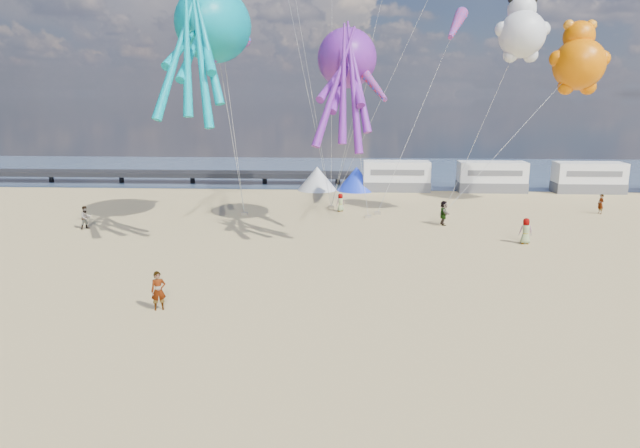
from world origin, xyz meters
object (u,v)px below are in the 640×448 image
(beachgoer_4, at_px, (444,213))
(motorhome_1, at_px, (492,177))
(standing_person, at_px, (158,291))
(sandbag_a, at_px, (244,214))
(sandbag_d, at_px, (378,213))
(tent_blue, at_px, (356,179))
(beachgoer_0, at_px, (341,202))
(kite_teddy_orange, at_px, (579,64))
(kite_panda, at_px, (522,34))
(beachgoer_6, at_px, (526,231))
(beachgoer_1, at_px, (86,218))
(tent_white, at_px, (317,178))
(sandbag_e, at_px, (331,207))
(beachgoer_5, at_px, (601,204))
(windsock_left, at_px, (224,52))
(kite_octopus_purple, at_px, (347,58))
(sandbag_b, at_px, (368,217))
(motorhome_2, at_px, (589,177))
(sandbag_c, at_px, (443,214))
(kite_octopus_teal, at_px, (213,25))
(windsock_right, at_px, (368,78))
(motorhome_0, at_px, (396,176))
(windsock_mid, at_px, (456,25))

(beachgoer_4, bearing_deg, motorhome_1, -28.99)
(standing_person, relative_size, sandbag_a, 3.61)
(sandbag_d, bearing_deg, sandbag_a, -175.69)
(tent_blue, relative_size, beachgoer_0, 2.66)
(beachgoer_0, relative_size, kite_teddy_orange, 0.21)
(beachgoer_0, distance_m, kite_panda, 18.58)
(beachgoer_6, distance_m, sandbag_d, 12.81)
(beachgoer_1, distance_m, beachgoer_4, 26.24)
(tent_white, relative_size, sandbag_d, 8.00)
(beachgoer_1, height_order, sandbag_e, beachgoer_1)
(beachgoer_6, bearing_deg, tent_blue, -60.20)
(beachgoer_5, xyz_separation_m, sandbag_e, (-22.07, 1.14, -0.70))
(tent_blue, height_order, windsock_left, windsock_left)
(kite_octopus_purple, bearing_deg, standing_person, -114.42)
(tent_white, relative_size, sandbag_a, 8.00)
(sandbag_b, distance_m, sandbag_e, 4.88)
(sandbag_b, bearing_deg, tent_blue, 93.58)
(beachgoer_1, bearing_deg, motorhome_2, -29.70)
(motorhome_1, height_order, kite_teddy_orange, kite_teddy_orange)
(sandbag_b, distance_m, kite_teddy_orange, 21.40)
(sandbag_c, height_order, windsock_left, windsock_left)
(sandbag_b, xyz_separation_m, kite_octopus_teal, (-10.89, -3.82, 14.06))
(beachgoer_1, bearing_deg, sandbag_b, -39.39)
(tent_blue, xyz_separation_m, sandbag_e, (-2.24, -9.45, -1.09))
(beachgoer_1, xyz_separation_m, beachgoer_5, (39.57, 7.50, -0.03))
(kite_octopus_teal, bearing_deg, motorhome_2, 20.02)
(sandbag_c, xyz_separation_m, windsock_right, (-6.47, -7.05, 10.47))
(kite_panda, distance_m, kite_teddy_orange, 9.19)
(kite_octopus_purple, bearing_deg, beachgoer_0, 96.45)
(sandbag_c, bearing_deg, beachgoer_6, -66.29)
(beachgoer_4, height_order, beachgoer_5, beachgoer_4)
(kite_octopus_teal, relative_size, kite_octopus_purple, 1.11)
(tent_white, height_order, beachgoer_1, tent_white)
(beachgoer_0, xyz_separation_m, kite_teddy_orange, (19.34, 2.59, 11.18))
(kite_teddy_orange, bearing_deg, beachgoer_0, 166.68)
(motorhome_1, relative_size, windsock_right, 1.15)
(motorhome_0, xyz_separation_m, kite_octopus_purple, (-4.95, -16.91, 10.46))
(beachgoer_0, relative_size, kite_octopus_teal, 0.13)
(beachgoer_6, distance_m, sandbag_e, 17.28)
(windsock_right, bearing_deg, tent_white, 79.90)
(sandbag_e, height_order, windsock_left, windsock_left)
(tent_blue, height_order, beachgoer_0, tent_blue)
(sandbag_b, bearing_deg, kite_teddy_orange, 16.57)
(standing_person, relative_size, beachgoer_0, 1.20)
(sandbag_b, height_order, sandbag_c, same)
(windsock_mid, bearing_deg, kite_teddy_orange, 37.29)
(beachgoer_0, xyz_separation_m, kite_octopus_teal, (-8.64, -6.32, 13.41))
(kite_octopus_teal, relative_size, windsock_right, 2.02)
(beachgoer_0, height_order, kite_octopus_purple, kite_octopus_purple)
(tent_blue, bearing_deg, sandbag_c, -59.67)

